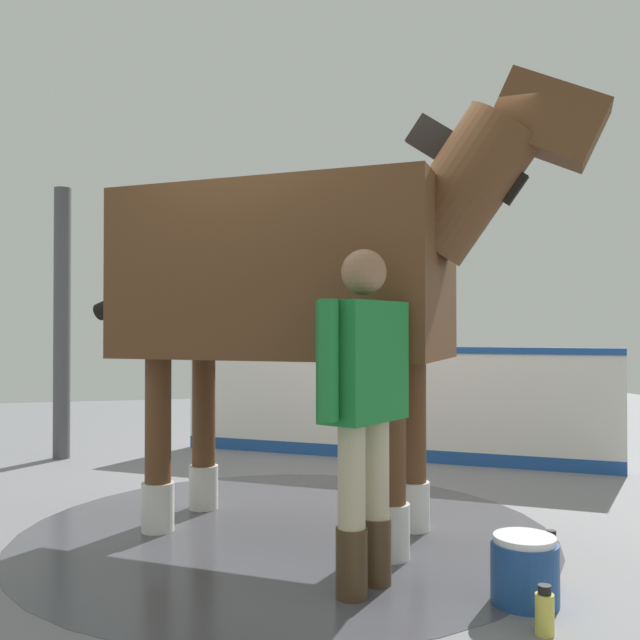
% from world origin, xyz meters
% --- Properties ---
extents(ground_plane, '(16.00, 16.00, 0.02)m').
position_xyz_m(ground_plane, '(0.00, 0.00, -0.01)').
color(ground_plane, gray).
extents(wet_patch, '(3.25, 3.25, 0.00)m').
position_xyz_m(wet_patch, '(-0.29, 0.23, 0.00)').
color(wet_patch, '#4C4C54').
rests_on(wet_patch, ground).
extents(barrier_wall, '(2.43, 3.56, 1.08)m').
position_xyz_m(barrier_wall, '(1.74, -1.14, 0.50)').
color(barrier_wall, white).
rests_on(barrier_wall, ground).
extents(roof_post_far, '(0.16, 0.16, 2.62)m').
position_xyz_m(roof_post_far, '(2.56, 1.88, 1.31)').
color(roof_post_far, '#4C4C51').
rests_on(roof_post_far, ground).
extents(horse, '(2.13, 2.85, 2.67)m').
position_xyz_m(horse, '(-0.36, 0.14, 1.56)').
color(horse, brown).
rests_on(horse, ground).
extents(handler, '(0.47, 0.53, 1.63)m').
position_xyz_m(handler, '(-1.34, 0.06, 0.93)').
color(handler, '#47331E').
rests_on(handler, ground).
extents(wash_bucket, '(0.31, 0.31, 0.31)m').
position_xyz_m(wash_bucket, '(-1.66, -0.61, 0.15)').
color(wash_bucket, '#1E478C').
rests_on(wash_bucket, ground).
extents(bottle_shampoo, '(0.08, 0.08, 0.20)m').
position_xyz_m(bottle_shampoo, '(-1.96, -0.52, 0.09)').
color(bottle_shampoo, '#D8CC4C').
rests_on(bottle_shampoo, ground).
extents(bottle_spray, '(0.06, 0.06, 0.25)m').
position_xyz_m(bottle_spray, '(-1.44, -0.88, 0.12)').
color(bottle_spray, '#CC5933').
rests_on(bottle_spray, ground).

